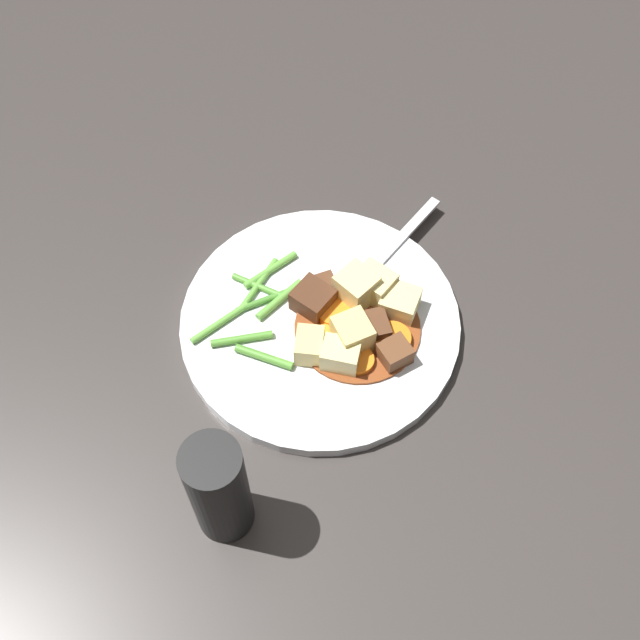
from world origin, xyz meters
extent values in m
plane|color=#383330|center=(0.00, 0.00, 0.00)|extent=(3.00, 3.00, 0.00)
cylinder|color=white|center=(0.00, 0.00, 0.01)|extent=(0.26, 0.26, 0.01)
cylinder|color=brown|center=(0.04, 0.00, 0.01)|extent=(0.12, 0.12, 0.00)
cylinder|color=orange|center=(0.01, -0.02, 0.02)|extent=(0.03, 0.03, 0.01)
cylinder|color=orange|center=(0.07, -0.01, 0.02)|extent=(0.04, 0.04, 0.01)
cylinder|color=orange|center=(0.05, -0.04, 0.02)|extent=(0.04, 0.04, 0.01)
cylinder|color=orange|center=(0.01, 0.01, 0.02)|extent=(0.04, 0.04, 0.01)
cube|color=#EAD68C|center=(0.03, -0.04, 0.03)|extent=(0.03, 0.03, 0.03)
cube|color=#EAD68C|center=(0.07, 0.03, 0.03)|extent=(0.04, 0.04, 0.02)
cube|color=#E5CC7A|center=(0.00, -0.04, 0.03)|extent=(0.03, 0.03, 0.02)
cube|color=#E5CC7A|center=(0.04, -0.02, 0.03)|extent=(0.04, 0.05, 0.03)
cube|color=#EAD68C|center=(0.03, 0.03, 0.03)|extent=(0.04, 0.04, 0.04)
cube|color=#EAD68C|center=(0.04, 0.04, 0.03)|extent=(0.04, 0.04, 0.03)
cube|color=#56331E|center=(0.05, 0.00, 0.02)|extent=(0.04, 0.04, 0.02)
cube|color=#56331E|center=(-0.01, 0.03, 0.02)|extent=(0.04, 0.03, 0.02)
cube|color=#4C2B19|center=(-0.01, 0.01, 0.03)|extent=(0.04, 0.04, 0.02)
cube|color=brown|center=(0.08, -0.02, 0.02)|extent=(0.04, 0.04, 0.02)
cylinder|color=#4C8E33|center=(-0.05, 0.01, 0.02)|extent=(0.05, 0.05, 0.01)
cylinder|color=#66AD42|center=(-0.06, 0.04, 0.02)|extent=(0.04, 0.05, 0.01)
cylinder|color=#599E38|center=(-0.06, -0.04, 0.02)|extent=(0.05, 0.03, 0.01)
cylinder|color=#66AD42|center=(-0.09, -0.03, 0.02)|extent=(0.04, 0.06, 0.01)
cylinder|color=#599E38|center=(-0.04, -0.05, 0.02)|extent=(0.06, 0.01, 0.01)
cylinder|color=#66AD42|center=(-0.04, 0.01, 0.02)|extent=(0.03, 0.05, 0.01)
cylinder|color=#599E38|center=(-0.07, 0.02, 0.02)|extent=(0.05, 0.02, 0.01)
cylinder|color=#66AD42|center=(-0.07, 0.02, 0.02)|extent=(0.02, 0.07, 0.01)
cube|color=silver|center=(0.05, 0.12, 0.02)|extent=(0.05, 0.11, 0.00)
cube|color=silver|center=(0.03, 0.06, 0.02)|extent=(0.03, 0.03, 0.00)
cylinder|color=silver|center=(0.01, 0.03, 0.02)|extent=(0.02, 0.04, 0.00)
cylinder|color=silver|center=(0.01, 0.03, 0.02)|extent=(0.02, 0.04, 0.00)
cylinder|color=silver|center=(0.02, 0.03, 0.02)|extent=(0.02, 0.04, 0.00)
cylinder|color=silver|center=(0.03, 0.02, 0.02)|extent=(0.02, 0.04, 0.00)
cylinder|color=black|center=(-0.03, -0.20, 0.06)|extent=(0.05, 0.05, 0.13)
camera|label=1|loc=(0.11, -0.39, 0.67)|focal=46.17mm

